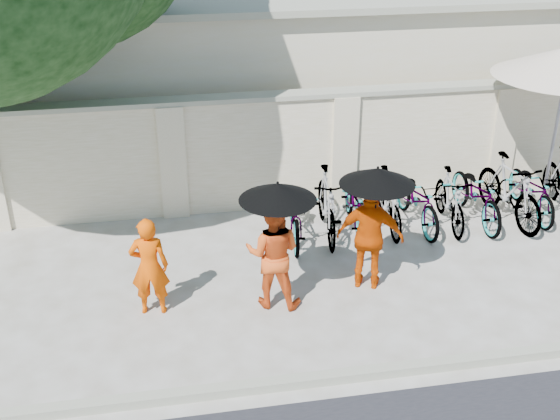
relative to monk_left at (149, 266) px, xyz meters
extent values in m
plane|color=#B7B5B2|center=(1.46, -0.17, -0.72)|extent=(80.00, 80.00, 0.00)
cube|color=gray|center=(1.46, -1.87, -0.66)|extent=(40.00, 0.16, 0.12)
cube|color=beige|center=(2.46, 3.03, 0.28)|extent=(20.00, 0.30, 2.00)
cube|color=beige|center=(3.46, 6.83, 0.88)|extent=(14.00, 6.00, 3.20)
imported|color=#E74B01|center=(0.00, 0.00, 0.00)|extent=(0.55, 0.39, 1.43)
imported|color=#DD4F18|center=(1.67, -0.10, 0.09)|extent=(0.94, 0.83, 1.60)
cylinder|color=black|center=(1.72, -0.18, 0.62)|extent=(0.02, 0.02, 0.85)
cone|color=black|center=(1.72, -0.18, 1.05)|extent=(1.03, 1.03, 0.24)
imported|color=#CC4403|center=(3.10, 0.11, 0.09)|extent=(1.03, 0.72, 1.62)
cylinder|color=black|center=(3.12, 0.03, 0.63)|extent=(0.02, 0.02, 0.86)
cone|color=black|center=(3.12, 0.03, 1.06)|extent=(1.04, 1.04, 0.24)
cylinder|color=gray|center=(6.97, 2.11, -0.66)|extent=(0.55, 0.55, 0.11)
cylinder|color=gray|center=(6.97, 2.11, 0.58)|extent=(0.06, 0.06, 2.60)
imported|color=gray|center=(2.35, 1.73, -0.24)|extent=(0.87, 1.88, 0.95)
imported|color=gray|center=(2.88, 1.75, -0.16)|extent=(0.70, 1.89, 1.11)
imported|color=gray|center=(3.41, 1.88, -0.25)|extent=(0.82, 1.85, 0.94)
imported|color=gray|center=(3.94, 1.82, -0.21)|extent=(0.55, 1.70, 1.01)
imported|color=gray|center=(4.47, 1.83, -0.23)|extent=(0.72, 1.86, 0.96)
imported|color=gray|center=(5.00, 1.71, -0.23)|extent=(0.61, 1.64, 0.97)
imported|color=gray|center=(5.53, 1.81, -0.22)|extent=(0.68, 1.89, 0.99)
imported|color=gray|center=(6.07, 1.71, -0.15)|extent=(0.75, 1.94, 1.14)
imported|color=gray|center=(6.60, 1.87, -0.25)|extent=(0.72, 1.79, 0.92)
camera|label=1|loc=(0.29, -8.26, 4.86)|focal=45.00mm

